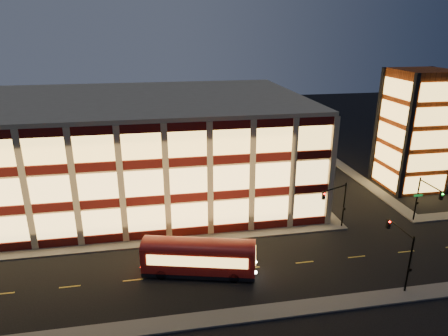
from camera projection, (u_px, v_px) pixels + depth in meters
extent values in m
plane|color=black|center=(153.00, 247.00, 45.59)|extent=(200.00, 200.00, 0.00)
cube|color=#514F4C|center=(126.00, 245.00, 45.99)|extent=(54.00, 2.00, 0.15)
cube|color=#514F4C|center=(294.00, 180.00, 65.18)|extent=(2.00, 30.00, 0.15)
cube|color=#514F4C|center=(356.00, 176.00, 67.02)|extent=(2.00, 30.00, 0.15)
cube|color=#514F4C|center=(154.00, 326.00, 33.51)|extent=(100.00, 2.00, 0.15)
cube|color=tan|center=(128.00, 148.00, 58.51)|extent=(50.00, 30.00, 14.00)
cube|color=tan|center=(124.00, 99.00, 56.09)|extent=(50.40, 30.40, 0.50)
cube|color=#470C0A|center=(126.00, 237.00, 46.62)|extent=(50.10, 0.25, 1.00)
cube|color=#ECBA63|center=(125.00, 220.00, 45.93)|extent=(49.00, 0.20, 3.00)
cube|color=#470C0A|center=(289.00, 178.00, 64.84)|extent=(0.25, 30.10, 1.00)
cube|color=#ECBA63|center=(290.00, 165.00, 64.13)|extent=(0.20, 29.00, 3.00)
cube|color=#470C0A|center=(123.00, 202.00, 45.15)|extent=(50.10, 0.25, 1.00)
cube|color=#ECBA63|center=(121.00, 185.00, 44.46)|extent=(49.00, 0.20, 3.00)
cube|color=#470C0A|center=(291.00, 152.00, 63.37)|extent=(0.25, 30.10, 1.00)
cube|color=#ECBA63|center=(291.00, 139.00, 62.66)|extent=(0.20, 29.00, 3.00)
cube|color=#470C0A|center=(120.00, 166.00, 43.67)|extent=(50.10, 0.25, 1.00)
cube|color=#ECBA63|center=(118.00, 147.00, 42.99)|extent=(49.00, 0.20, 3.00)
cube|color=#470C0A|center=(292.00, 125.00, 61.90)|extent=(0.25, 30.10, 1.00)
cube|color=#ECBA63|center=(293.00, 111.00, 61.19)|extent=(0.20, 29.00, 3.00)
cube|color=#8C3814|center=(416.00, 130.00, 60.40)|extent=(8.00, 8.00, 18.00)
cube|color=black|center=(408.00, 138.00, 56.02)|extent=(0.60, 0.60, 18.00)
cube|color=black|center=(377.00, 125.00, 63.44)|extent=(0.60, 0.60, 18.00)
cube|color=black|center=(423.00, 123.00, 64.78)|extent=(0.60, 0.60, 18.00)
cube|color=#EEB753|center=(425.00, 184.00, 59.03)|extent=(6.60, 0.16, 2.60)
cube|color=#EEB753|center=(385.00, 176.00, 62.13)|extent=(0.16, 6.60, 2.60)
cube|color=#EEB753|center=(429.00, 162.00, 57.89)|extent=(6.60, 0.16, 2.60)
cube|color=#EEB753|center=(388.00, 156.00, 60.99)|extent=(0.16, 6.60, 2.60)
cube|color=#EEB753|center=(433.00, 140.00, 56.75)|extent=(6.60, 0.16, 2.60)
cube|color=#EEB753|center=(391.00, 134.00, 59.85)|extent=(0.16, 6.60, 2.60)
cube|color=#EEB753|center=(437.00, 116.00, 55.61)|extent=(6.60, 0.16, 2.60)
cube|color=#EEB753|center=(394.00, 112.00, 58.71)|extent=(0.16, 6.60, 2.60)
cube|color=#EEB753|center=(442.00, 92.00, 54.47)|extent=(6.60, 0.16, 2.60)
cube|color=#EEB753|center=(397.00, 88.00, 57.58)|extent=(0.16, 6.60, 2.60)
cylinder|color=black|center=(344.00, 205.00, 49.26)|extent=(0.18, 0.18, 6.00)
cylinder|color=black|center=(335.00, 188.00, 47.37)|extent=(3.56, 1.63, 0.14)
cube|color=black|center=(324.00, 196.00, 46.55)|extent=(0.32, 0.32, 0.95)
sphere|color=#FF0C05|center=(324.00, 194.00, 46.28)|extent=(0.20, 0.20, 0.20)
cube|color=black|center=(344.00, 209.00, 49.21)|extent=(0.25, 0.18, 0.28)
cylinder|color=black|center=(417.00, 199.00, 50.93)|extent=(0.18, 0.18, 6.00)
cylinder|color=black|center=(431.00, 185.00, 48.18)|extent=(0.14, 4.00, 0.14)
cube|color=black|center=(441.00, 196.00, 46.49)|extent=(0.32, 0.32, 0.95)
sphere|color=#0CFF26|center=(443.00, 194.00, 46.22)|extent=(0.20, 0.20, 0.20)
cube|color=black|center=(417.00, 203.00, 50.88)|extent=(0.25, 0.18, 0.28)
cube|color=#0C7226|center=(418.00, 195.00, 50.59)|extent=(1.20, 0.06, 0.28)
cylinder|color=black|center=(409.00, 265.00, 36.93)|extent=(0.18, 0.18, 6.00)
cylinder|color=black|center=(401.00, 229.00, 37.88)|extent=(0.14, 4.00, 0.14)
cube|color=black|center=(388.00, 224.00, 39.90)|extent=(0.32, 0.32, 0.95)
sphere|color=#FF0C05|center=(390.00, 222.00, 39.63)|extent=(0.20, 0.20, 0.20)
cube|color=black|center=(410.00, 270.00, 36.88)|extent=(0.25, 0.18, 0.28)
cube|color=#990D08|center=(199.00, 257.00, 40.18)|extent=(11.67, 5.58, 2.60)
cube|color=black|center=(199.00, 270.00, 40.69)|extent=(11.67, 5.58, 0.40)
cylinder|color=black|center=(161.00, 274.00, 39.74)|extent=(1.07, 0.58, 1.02)
cylinder|color=black|center=(167.00, 261.00, 42.08)|extent=(1.07, 0.58, 1.02)
cylinder|color=black|center=(234.00, 278.00, 39.22)|extent=(1.07, 0.58, 1.02)
cylinder|color=black|center=(235.00, 264.00, 41.56)|extent=(1.07, 0.58, 1.02)
cube|color=#EEB753|center=(197.00, 262.00, 38.70)|extent=(9.66, 2.56, 1.13)
cube|color=#EEB753|center=(201.00, 246.00, 41.42)|extent=(9.66, 2.56, 1.13)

